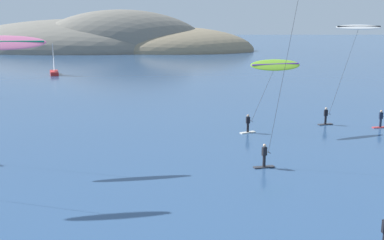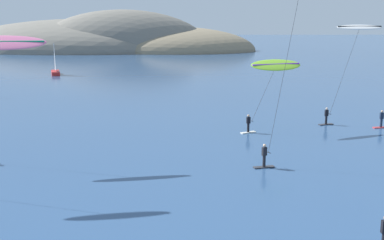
{
  "view_description": "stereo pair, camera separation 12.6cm",
  "coord_description": "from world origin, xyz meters",
  "px_view_note": "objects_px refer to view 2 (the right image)",
  "views": [
    {
      "loc": [
        1.93,
        -8.07,
        10.25
      ],
      "look_at": [
        2.51,
        25.11,
        3.21
      ],
      "focal_mm": 45.0,
      "sensor_mm": 36.0,
      "label": 1
    },
    {
      "loc": [
        2.06,
        -8.07,
        10.25
      ],
      "look_at": [
        2.51,
        25.11,
        3.21
      ],
      "focal_mm": 45.0,
      "sensor_mm": 36.0,
      "label": 2
    }
  ],
  "objects_px": {
    "sailboat_far": "(55,71)",
    "kitesurfer_orange": "(297,4)",
    "kitesurfer_lime": "(274,69)",
    "kitesurfer_white": "(356,37)"
  },
  "relations": [
    {
      "from": "sailboat_far",
      "to": "kitesurfer_lime",
      "type": "bearing_deg",
      "value": -54.99
    },
    {
      "from": "kitesurfer_orange",
      "to": "sailboat_far",
      "type": "bearing_deg",
      "value": 119.49
    },
    {
      "from": "kitesurfer_lime",
      "to": "kitesurfer_white",
      "type": "xyz_separation_m",
      "value": [
        8.3,
        2.93,
        2.77
      ]
    },
    {
      "from": "sailboat_far",
      "to": "kitesurfer_white",
      "type": "xyz_separation_m",
      "value": [
        40.51,
        -43.06,
        7.84
      ]
    },
    {
      "from": "sailboat_far",
      "to": "kitesurfer_orange",
      "type": "relative_size",
      "value": 0.47
    },
    {
      "from": "kitesurfer_orange",
      "to": "kitesurfer_white",
      "type": "height_order",
      "value": "kitesurfer_orange"
    },
    {
      "from": "kitesurfer_lime",
      "to": "kitesurfer_orange",
      "type": "relative_size",
      "value": 0.53
    },
    {
      "from": "sailboat_far",
      "to": "kitesurfer_white",
      "type": "bearing_deg",
      "value": -46.75
    },
    {
      "from": "sailboat_far",
      "to": "kitesurfer_white",
      "type": "relative_size",
      "value": 0.61
    },
    {
      "from": "sailboat_far",
      "to": "kitesurfer_lime",
      "type": "distance_m",
      "value": 56.39
    }
  ]
}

